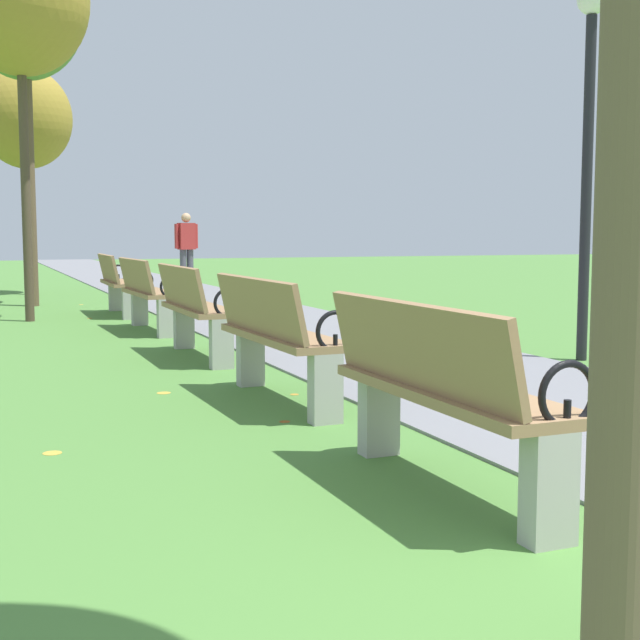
{
  "coord_description": "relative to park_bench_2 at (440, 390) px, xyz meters",
  "views": [
    {
      "loc": [
        -2.47,
        -1.1,
        1.2
      ],
      "look_at": [
        -0.05,
        4.9,
        0.55
      ],
      "focal_mm": 48.13,
      "sensor_mm": 36.0,
      "label": 1
    }
  ],
  "objects": [
    {
      "name": "scattered_leaves",
      "position": [
        0.66,
        3.5,
        -0.47
      ],
      "size": [
        4.93,
        13.29,
        0.02
      ],
      "color": "#93511E",
      "rests_on": "ground"
    },
    {
      "name": "tree_4",
      "position": [
        -0.93,
        14.52,
        2.93
      ],
      "size": [
        1.77,
        1.77,
        4.42
      ],
      "color": "brown",
      "rests_on": "ground"
    },
    {
      "name": "lamp_post",
      "position": [
        3.38,
        3.18,
        1.82
      ],
      "size": [
        0.28,
        0.28,
        3.48
      ],
      "color": "black",
      "rests_on": "ground"
    },
    {
      "name": "park_bench_3",
      "position": [
        0.0,
        2.3,
        0.0
      ],
      "size": [
        0.51,
        1.61,
        0.9
      ],
      "color": "#93704C",
      "rests_on": "ground"
    },
    {
      "name": "tree_3",
      "position": [
        -1.08,
        11.64,
        4.19
      ],
      "size": [
        1.89,
        1.89,
        5.78
      ],
      "color": "brown",
      "rests_on": "ground"
    },
    {
      "name": "park_bench_5",
      "position": [
        0.0,
        7.17,
        0.0
      ],
      "size": [
        0.52,
        1.61,
        0.9
      ],
      "color": "#93704C",
      "rests_on": "ground"
    },
    {
      "name": "park_bench_4",
      "position": [
        -0.0,
        4.7,
        0.0
      ],
      "size": [
        0.47,
        1.6,
        0.9
      ],
      "color": "#93704C",
      "rests_on": "ground"
    },
    {
      "name": "pedestrian_walking",
      "position": [
        2.23,
        14.6,
        0.44
      ],
      "size": [
        0.52,
        0.28,
        1.62
      ],
      "color": "#4C4C56",
      "rests_on": "paved_walkway"
    },
    {
      "name": "park_bench_6",
      "position": [
        0.0,
        9.47,
        0.0
      ],
      "size": [
        0.5,
        1.61,
        0.9
      ],
      "color": "#93704C",
      "rests_on": "ground"
    },
    {
      "name": "park_bench_2",
      "position": [
        0.0,
        0.0,
        0.0
      ],
      "size": [
        0.48,
        1.6,
        0.9
      ],
      "color": "#93704C",
      "rests_on": "ground"
    },
    {
      "name": "paved_walkway",
      "position": [
        1.79,
        15.71,
        -0.48
      ],
      "size": [
        2.58,
        44.0,
        0.02
      ],
      "primitive_type": "cube",
      "color": "slate",
      "rests_on": "ground"
    },
    {
      "name": "tree_2",
      "position": [
        -1.28,
        9.0,
        3.81
      ],
      "size": [
        1.83,
        1.83,
        5.33
      ],
      "color": "#4C3D2D",
      "rests_on": "ground"
    }
  ]
}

